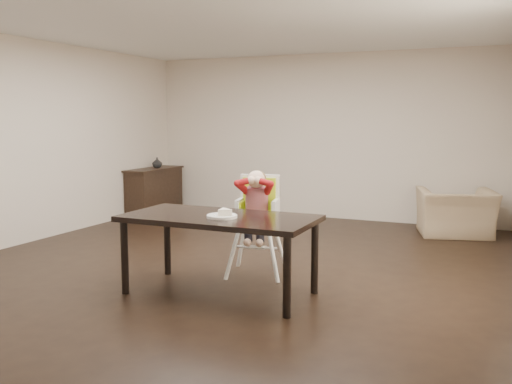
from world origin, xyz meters
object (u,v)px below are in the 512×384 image
dining_table (219,224)px  armchair (456,205)px  sideboard (154,191)px  high_chair (257,201)px

dining_table → armchair: armchair is taller
armchair → sideboard: bearing=-14.5°
dining_table → sideboard: size_ratio=1.43×
dining_table → armchair: size_ratio=1.79×
high_chair → armchair: (1.77, 2.94, -0.35)m
dining_table → high_chair: high_chair is taller
dining_table → high_chair: (0.05, 0.78, 0.11)m
high_chair → dining_table: bearing=-105.5°
dining_table → armchair: (1.82, 3.72, -0.23)m
high_chair → armchair: bearing=46.8°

